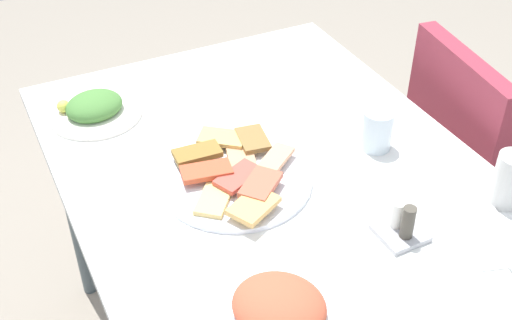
% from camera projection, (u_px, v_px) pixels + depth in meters
% --- Properties ---
extents(dining_table, '(1.16, 0.89, 0.75)m').
position_uv_depth(dining_table, '(269.00, 191.00, 1.54)').
color(dining_table, white).
rests_on(dining_table, ground_plane).
extents(dining_chair, '(0.47, 0.48, 0.88)m').
position_uv_depth(dining_chair, '(474.00, 172.00, 1.89)').
color(dining_chair, '#952E3F').
rests_on(dining_chair, ground_plane).
extents(pide_platter, '(0.36, 0.34, 0.04)m').
position_uv_depth(pide_platter, '(235.00, 175.00, 1.43)').
color(pide_platter, white).
rests_on(pide_platter, dining_table).
extents(salad_plate_greens, '(0.22, 0.22, 0.07)m').
position_uv_depth(salad_plate_greens, '(279.00, 308.00, 1.13)').
color(salad_plate_greens, white).
rests_on(salad_plate_greens, dining_table).
extents(salad_plate_rice, '(0.23, 0.23, 0.06)m').
position_uv_depth(salad_plate_rice, '(94.00, 108.00, 1.63)').
color(salad_plate_rice, white).
rests_on(salad_plate_rice, dining_table).
extents(soda_can, '(0.07, 0.07, 0.12)m').
position_uv_depth(soda_can, '(509.00, 180.00, 1.35)').
color(soda_can, silver).
rests_on(soda_can, dining_table).
extents(drinking_glass, '(0.07, 0.07, 0.10)m').
position_uv_depth(drinking_glass, '(377.00, 130.00, 1.51)').
color(drinking_glass, silver).
rests_on(drinking_glass, dining_table).
extents(paper_napkin, '(0.19, 0.19, 0.00)m').
position_uv_depth(paper_napkin, '(503.00, 239.00, 1.29)').
color(paper_napkin, white).
rests_on(paper_napkin, dining_table).
extents(fork, '(0.19, 0.07, 0.00)m').
position_uv_depth(fork, '(496.00, 241.00, 1.29)').
color(fork, silver).
rests_on(fork, paper_napkin).
extents(spoon, '(0.18, 0.06, 0.00)m').
position_uv_depth(spoon, '(510.00, 235.00, 1.30)').
color(spoon, silver).
rests_on(spoon, paper_napkin).
extents(condiment_caddy, '(0.09, 0.09, 0.08)m').
position_uv_depth(condiment_caddy, '(402.00, 226.00, 1.29)').
color(condiment_caddy, '#B2B2B7').
rests_on(condiment_caddy, dining_table).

